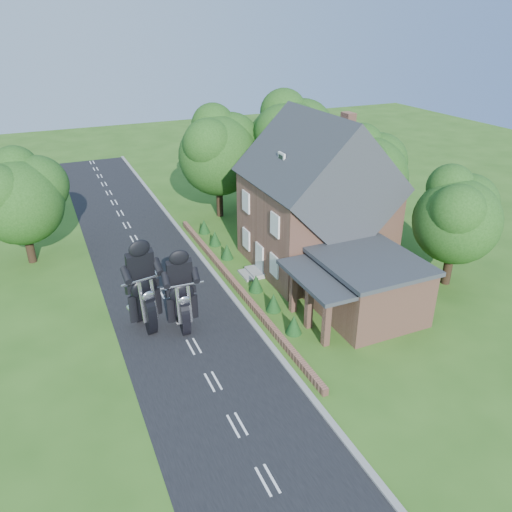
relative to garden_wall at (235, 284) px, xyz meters
name	(u,v)px	position (x,y,z in m)	size (l,w,h in m)	color
ground	(194,347)	(-4.30, -5.00, -0.20)	(120.00, 120.00, 0.00)	#2F5B19
road	(194,346)	(-4.30, -5.00, -0.19)	(7.00, 80.00, 0.02)	black
kerb	(258,329)	(-0.65, -5.00, -0.14)	(0.30, 80.00, 0.12)	gray
garden_wall	(235,284)	(0.00, 0.00, 0.00)	(0.30, 22.00, 0.40)	#9C664F
house	(316,203)	(6.19, 1.00, 4.14)	(9.54, 8.64, 10.24)	#9C664F
annex	(365,286)	(5.57, -5.80, 1.57)	(7.05, 5.94, 3.44)	#9C664F
tree_annex_side	(461,213)	(12.83, -4.90, 4.49)	(5.64, 5.20, 7.48)	black
tree_house_right	(371,170)	(12.35, 3.62, 4.99)	(6.51, 6.00, 8.40)	black
tree_behind_house	(294,138)	(9.88, 11.14, 6.03)	(7.81, 7.20, 10.08)	black
tree_behind_left	(222,148)	(3.86, 12.13, 5.53)	(6.94, 6.40, 9.16)	black
tree_far_road	(25,194)	(-11.16, 9.11, 4.64)	(6.08, 5.60, 7.84)	black
shrub_a	(294,324)	(1.00, -6.00, 0.35)	(0.90, 0.90, 1.10)	#113512
shrub_b	(273,302)	(1.00, -3.50, 0.35)	(0.90, 0.90, 1.10)	#113512
shrub_c	(256,283)	(1.00, -1.00, 0.35)	(0.90, 0.90, 1.10)	#113512
shrub_d	(227,251)	(1.00, 4.00, 0.35)	(0.90, 0.90, 1.10)	#113512
shrub_e	(215,238)	(1.00, 6.50, 0.35)	(0.90, 0.90, 1.10)	#113512
shrub_f	(204,226)	(1.00, 9.00, 0.35)	(0.90, 0.90, 1.10)	#113512
motorcycle_lead	(183,317)	(-4.30, -3.18, 0.52)	(0.39, 1.55, 1.44)	black
motorcycle_follow	(146,315)	(-6.11, -2.28, 0.60)	(0.43, 1.71, 1.59)	black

